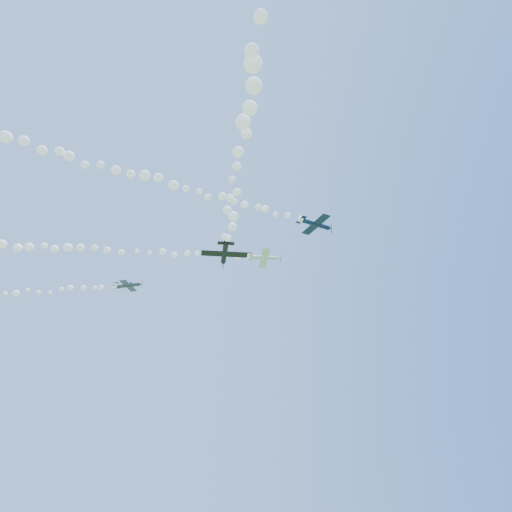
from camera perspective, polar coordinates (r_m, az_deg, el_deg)
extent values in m
cylinder|color=white|center=(94.47, 0.96, -0.21)|extent=(6.46, 1.23, 0.97)
cone|color=white|center=(94.94, 3.04, -0.31)|extent=(0.80, 0.89, 0.86)
cone|color=red|center=(95.01, 3.33, -0.32)|extent=(0.34, 0.32, 0.30)
cube|color=black|center=(94.99, 3.25, -0.32)|extent=(0.08, 0.26, 2.04)
cube|color=white|center=(94.43, 1.13, -0.28)|extent=(2.40, 8.03, 0.56)
cube|color=white|center=(94.21, -0.78, -0.10)|extent=(1.19, 2.86, 0.23)
cube|color=red|center=(94.53, -0.83, 0.20)|extent=(1.03, 0.26, 1.30)
sphere|color=black|center=(94.80, 1.50, -0.03)|extent=(0.85, 0.88, 0.81)
cylinder|color=#0D1A3B|center=(86.34, 7.81, 4.28)|extent=(6.78, 1.89, 1.06)
cone|color=#0D1A3B|center=(88.03, 9.83, 3.65)|extent=(0.92, 1.00, 0.91)
cone|color=white|center=(88.27, 10.10, 3.56)|extent=(0.38, 0.36, 0.32)
cube|color=black|center=(88.21, 10.03, 3.59)|extent=(0.16, 0.31, 2.13)
cube|color=#0D1A3B|center=(86.40, 7.97, 4.15)|extent=(3.42, 8.42, 0.81)
cube|color=#0D1A3B|center=(85.06, 6.07, 4.84)|extent=(1.55, 3.04, 0.33)
cube|color=white|center=(85.36, 6.01, 5.20)|extent=(1.10, 0.42, 1.36)
sphere|color=black|center=(86.99, 8.34, 4.35)|extent=(0.98, 1.01, 0.88)
cylinder|color=#323549|center=(100.74, -16.78, -3.79)|extent=(5.55, 3.15, 1.21)
cone|color=#323549|center=(99.70, -15.12, -3.62)|extent=(0.98, 0.99, 0.81)
cone|color=navy|center=(99.57, -14.88, -3.60)|extent=(0.39, 0.37, 0.29)
cube|color=black|center=(99.60, -14.95, -3.60)|extent=(0.27, 0.30, 1.81)
cube|color=#323549|center=(100.61, -16.65, -3.84)|extent=(3.50, 7.12, 1.06)
cube|color=#323549|center=(101.67, -18.13, -3.90)|extent=(1.53, 2.60, 0.42)
cube|color=navy|center=(101.89, -18.16, -3.63)|extent=(1.00, 0.47, 1.21)
sphere|color=black|center=(100.59, -16.34, -3.55)|extent=(0.93, 0.92, 0.81)
cylinder|color=black|center=(66.78, -4.20, 0.46)|extent=(1.07, 5.89, 0.82)
cone|color=black|center=(69.51, -4.41, -0.89)|extent=(0.81, 0.72, 0.78)
cone|color=yellow|center=(69.89, -4.43, -1.06)|extent=(0.29, 0.30, 0.27)
cube|color=black|center=(69.79, -4.43, -1.02)|extent=(0.19, 0.06, 1.86)
cube|color=black|center=(66.93, -4.22, 0.27)|extent=(7.31, 1.96, 0.33)
cube|color=black|center=(64.57, -4.02, 1.70)|extent=(2.59, 1.00, 0.14)
cube|color=yellow|center=(64.80, -4.01, 2.14)|extent=(0.18, 0.93, 1.17)
sphere|color=black|center=(67.68, -4.25, 0.37)|extent=(0.77, 0.75, 0.72)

